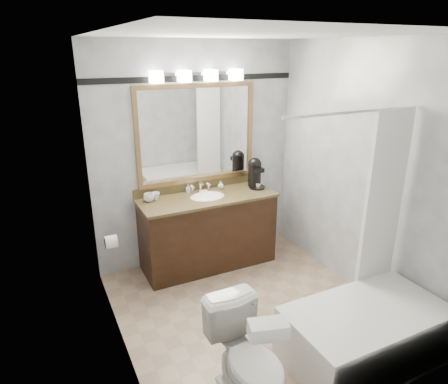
{
  "coord_description": "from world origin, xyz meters",
  "views": [
    {
      "loc": [
        -1.66,
        -2.8,
        2.39
      ],
      "look_at": [
        -0.12,
        0.35,
        1.13
      ],
      "focal_mm": 32.0,
      "sensor_mm": 36.0,
      "label": 1
    }
  ],
  "objects": [
    {
      "name": "bathtub",
      "position": [
        0.55,
        -0.9,
        0.28
      ],
      "size": [
        1.3,
        0.75,
        1.96
      ],
      "color": "white",
      "rests_on": "ground"
    },
    {
      "name": "vanity_light_bar",
      "position": [
        0.0,
        1.23,
        2.13
      ],
      "size": [
        1.02,
        0.14,
        0.12
      ],
      "color": "silver",
      "rests_on": "room"
    },
    {
      "name": "cup_left",
      "position": [
        -0.63,
        1.15,
        0.89
      ],
      "size": [
        0.12,
        0.12,
        0.09
      ],
      "primitive_type": "imported",
      "rotation": [
        0.0,
        0.0,
        -0.03
      ],
      "color": "white",
      "rests_on": "vanity"
    },
    {
      "name": "vanity",
      "position": [
        0.0,
        1.02,
        0.44
      ],
      "size": [
        1.53,
        0.58,
        0.97
      ],
      "color": "black",
      "rests_on": "ground"
    },
    {
      "name": "tp_roll",
      "position": [
        -1.14,
        0.66,
        0.7
      ],
      "size": [
        0.11,
        0.12,
        0.12
      ],
      "primitive_type": "cylinder",
      "rotation": [
        0.0,
        1.57,
        0.0
      ],
      "color": "white",
      "rests_on": "room"
    },
    {
      "name": "soap_bar",
      "position": [
        0.0,
        1.13,
        0.86
      ],
      "size": [
        0.1,
        0.07,
        0.03
      ],
      "primitive_type": "cube",
      "rotation": [
        0.0,
        0.0,
        -0.22
      ],
      "color": "beige",
      "rests_on": "vanity"
    },
    {
      "name": "mirror",
      "position": [
        0.0,
        1.28,
        1.5
      ],
      "size": [
        1.4,
        0.04,
        1.1
      ],
      "color": "olive",
      "rests_on": "room"
    },
    {
      "name": "coffee_maker",
      "position": [
        0.64,
        1.07,
        1.03
      ],
      "size": [
        0.18,
        0.23,
        0.35
      ],
      "rotation": [
        0.0,
        0.0,
        0.03
      ],
      "color": "black",
      "rests_on": "vanity"
    },
    {
      "name": "accent_stripe",
      "position": [
        0.0,
        1.29,
        2.1
      ],
      "size": [
        2.4,
        0.01,
        0.06
      ],
      "primitive_type": "cube",
      "color": "black",
      "rests_on": "room"
    },
    {
      "name": "room",
      "position": [
        0.0,
        0.0,
        1.25
      ],
      "size": [
        2.42,
        2.62,
        2.52
      ],
      "color": "tan",
      "rests_on": "ground"
    },
    {
      "name": "soap_bottle_b",
      "position": [
        0.24,
        1.18,
        0.9
      ],
      "size": [
        0.09,
        0.09,
        0.09
      ],
      "primitive_type": "imported",
      "rotation": [
        0.0,
        0.0,
        -0.33
      ],
      "color": "white",
      "rests_on": "vanity"
    },
    {
      "name": "tissue_box",
      "position": [
        -0.54,
        -1.12,
        0.78
      ],
      "size": [
        0.27,
        0.19,
        0.1
      ],
      "primitive_type": "cube",
      "rotation": [
        0.0,
        0.0,
        -0.28
      ],
      "color": "white",
      "rests_on": "toilet"
    },
    {
      "name": "cup_right",
      "position": [
        -0.54,
        1.17,
        0.89
      ],
      "size": [
        0.11,
        0.11,
        0.08
      ],
      "primitive_type": "imported",
      "rotation": [
        0.0,
        0.0,
        -0.39
      ],
      "color": "white",
      "rests_on": "vanity"
    },
    {
      "name": "soap_bottle_a",
      "position": [
        -0.15,
        1.22,
        0.9
      ],
      "size": [
        0.05,
        0.05,
        0.09
      ],
      "primitive_type": "imported",
      "rotation": [
        0.0,
        0.0,
        -0.11
      ],
      "color": "white",
      "rests_on": "vanity"
    },
    {
      "name": "toilet",
      "position": [
        -0.54,
        -0.9,
        0.37
      ],
      "size": [
        0.42,
        0.73,
        0.73
      ],
      "primitive_type": "imported",
      "rotation": [
        0.0,
        0.0,
        0.02
      ],
      "color": "white",
      "rests_on": "ground"
    }
  ]
}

